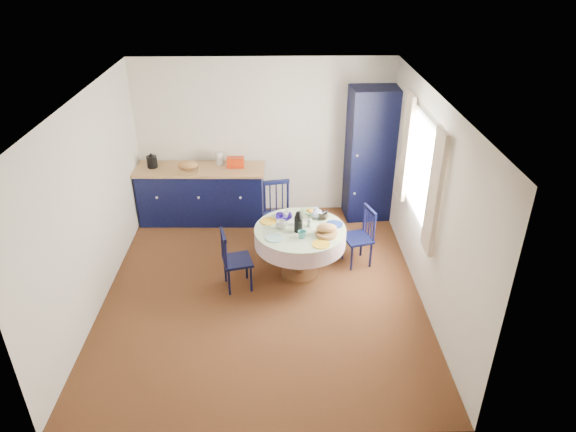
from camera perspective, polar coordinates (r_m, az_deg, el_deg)
name	(u,v)px	position (r m, az deg, el deg)	size (l,w,h in m)	color
floor	(263,288)	(6.75, -2.76, -8.01)	(4.50, 4.50, 0.00)	black
ceiling	(258,99)	(5.64, -3.36, 12.87)	(4.50, 4.50, 0.00)	white
wall_back	(264,138)	(8.16, -2.65, 8.68)	(4.00, 0.02, 2.50)	silver
wall_left	(91,205)	(6.48, -21.02, 1.20)	(0.02, 4.50, 2.50)	silver
wall_right	(428,201)	(6.35, 15.32, 1.61)	(0.02, 4.50, 2.50)	silver
window	(421,170)	(6.49, 14.56, 4.97)	(0.10, 1.74, 1.45)	white
kitchen_counter	(202,193)	(8.23, -9.57, 2.51)	(2.01, 0.67, 1.13)	black
pantry_cabinet	(371,155)	(8.13, 9.21, 6.74)	(0.77, 0.58, 2.10)	black
dining_table	(301,236)	(6.68, 1.44, -2.29)	(1.19, 1.19, 1.00)	#533217
chair_left	(234,260)	(6.57, -5.97, -4.84)	(0.43, 0.44, 0.83)	black
chair_far	(278,214)	(7.46, -1.09, 0.24)	(0.50, 0.48, 0.96)	black
chair_right	(360,236)	(7.09, 8.00, -2.25)	(0.45, 0.46, 0.83)	black
mug_a	(281,224)	(6.60, -0.78, -0.95)	(0.13, 0.13, 0.11)	silver
mug_b	(302,235)	(6.39, 1.56, -2.08)	(0.11, 0.11, 0.10)	#2D7773
mug_c	(323,216)	(6.82, 3.93, 0.02)	(0.13, 0.13, 0.10)	black
mug_d	(285,214)	(6.86, -0.29, 0.19)	(0.10, 0.10, 0.09)	silver
cobalt_bowl	(284,217)	(6.83, -0.45, -0.12)	(0.22, 0.22, 0.05)	#180A65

